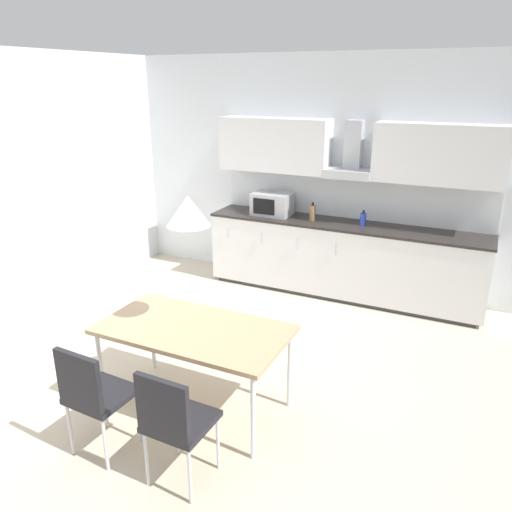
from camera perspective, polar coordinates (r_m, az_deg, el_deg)
ground_plane at (r=4.62m, az=-6.71°, el=-14.31°), size 7.24×8.23×0.02m
wall_back at (r=6.46m, az=6.15°, el=9.44°), size 5.79×0.10×2.86m
kitchen_counter at (r=6.23m, az=9.79°, el=-0.36°), size 3.37×0.61×0.92m
backsplash_tile at (r=6.29m, az=10.87°, el=6.42°), size 3.35×0.02×0.48m
upper_wall_cabinets at (r=6.03m, az=10.85°, el=11.82°), size 3.35×0.40×0.65m
microwave at (r=6.36m, az=1.87°, el=5.96°), size 0.48×0.35×0.28m
bottle_blue at (r=6.03m, az=12.14°, el=4.16°), size 0.07×0.07×0.18m
bottle_brown at (r=6.12m, az=6.48°, el=4.92°), size 0.07×0.07×0.23m
dining_table at (r=3.97m, az=-7.13°, el=-8.71°), size 1.48×0.79×0.73m
chair_near_right at (r=3.36m, az=-9.45°, el=-17.78°), size 0.41×0.41×0.87m
chair_near_left at (r=3.72m, az=-18.22°, el=-14.44°), size 0.42×0.42×0.87m
pendant_lamp at (r=3.62m, az=-7.77°, el=5.14°), size 0.32×0.32×0.22m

